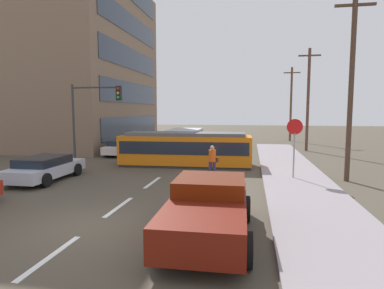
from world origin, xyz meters
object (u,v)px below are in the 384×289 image
(pickup_truck_parked, at_px, (208,209))
(utility_pole_far, at_px, (291,103))
(utility_pole_near, at_px, (351,85))
(stop_sign, at_px, (294,136))
(traffic_light_mast, at_px, (92,109))
(pedestrian_crossing, at_px, (212,160))
(parked_sedan_mid, at_px, (45,168))
(utility_pole_mid, at_px, (308,98))
(streetcar_tram, at_px, (186,148))
(city_bus, at_px, (184,139))
(parked_sedan_far, at_px, (124,147))

(pickup_truck_parked, height_order, utility_pole_far, utility_pole_far)
(utility_pole_near, relative_size, utility_pole_far, 1.08)
(stop_sign, height_order, utility_pole_near, utility_pole_near)
(stop_sign, xyz_separation_m, traffic_light_mast, (-11.42, 1.63, 1.33))
(stop_sign, relative_size, utility_pole_far, 0.35)
(pickup_truck_parked, height_order, traffic_light_mast, traffic_light_mast)
(pedestrian_crossing, height_order, parked_sedan_mid, pedestrian_crossing)
(utility_pole_near, bearing_deg, pedestrian_crossing, -175.62)
(parked_sedan_mid, distance_m, utility_pole_mid, 21.10)
(streetcar_tram, bearing_deg, city_bus, 102.55)
(parked_sedan_far, height_order, utility_pole_near, utility_pole_near)
(pickup_truck_parked, distance_m, traffic_light_mast, 12.92)
(parked_sedan_mid, distance_m, parked_sedan_far, 9.46)
(utility_pole_far, bearing_deg, utility_pole_near, -89.38)
(stop_sign, bearing_deg, streetcar_tram, 151.62)
(utility_pole_mid, height_order, utility_pole_far, utility_pole_mid)
(parked_sedan_far, distance_m, utility_pole_mid, 15.79)
(streetcar_tram, distance_m, pickup_truck_parked, 11.60)
(utility_pole_mid, relative_size, utility_pole_far, 1.04)
(traffic_light_mast, bearing_deg, city_bus, 65.28)
(parked_sedan_far, relative_size, stop_sign, 1.52)
(city_bus, xyz_separation_m, traffic_light_mast, (-3.85, -8.37, 2.45))
(utility_pole_near, bearing_deg, utility_pole_far, 90.62)
(stop_sign, relative_size, traffic_light_mast, 0.58)
(streetcar_tram, height_order, city_bus, streetcar_tram)
(traffic_light_mast, bearing_deg, stop_sign, -8.11)
(parked_sedan_far, bearing_deg, streetcar_tram, -34.82)
(streetcar_tram, xyz_separation_m, parked_sedan_mid, (-5.95, -5.50, -0.45))
(streetcar_tram, relative_size, city_bus, 1.38)
(traffic_light_mast, xyz_separation_m, utility_pole_near, (13.96, -1.35, 1.11))
(pickup_truck_parked, relative_size, parked_sedan_mid, 1.11)
(utility_pole_mid, bearing_deg, city_bus, -166.27)
(utility_pole_near, bearing_deg, parked_sedan_far, 154.05)
(traffic_light_mast, bearing_deg, utility_pole_far, 55.57)
(streetcar_tram, xyz_separation_m, utility_pole_mid, (8.69, 9.20, 3.41))
(streetcar_tram, distance_m, traffic_light_mast, 6.11)
(streetcar_tram, relative_size, utility_pole_far, 0.99)
(streetcar_tram, distance_m, utility_pole_near, 9.79)
(pedestrian_crossing, bearing_deg, traffic_light_mast, 166.03)
(streetcar_tram, xyz_separation_m, city_bus, (-1.50, 6.71, -0.00))
(stop_sign, distance_m, utility_pole_near, 3.53)
(city_bus, height_order, utility_pole_mid, utility_pole_mid)
(utility_pole_near, height_order, utility_pole_far, utility_pole_near)
(parked_sedan_mid, distance_m, utility_pole_near, 15.31)
(utility_pole_far, bearing_deg, stop_sign, -96.09)
(city_bus, relative_size, traffic_light_mast, 1.18)
(pickup_truck_parked, height_order, utility_pole_mid, utility_pole_mid)
(city_bus, height_order, utility_pole_far, utility_pole_far)
(city_bus, distance_m, utility_pole_far, 15.61)
(utility_pole_far, bearing_deg, parked_sedan_far, -134.33)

